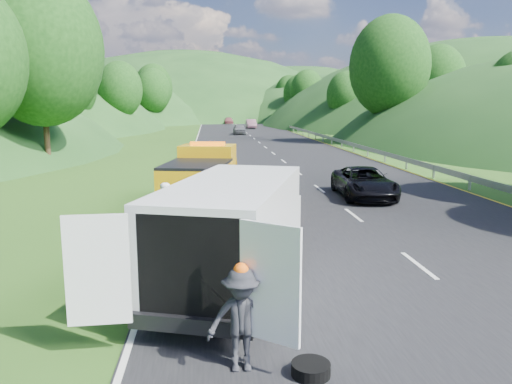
{
  "coord_description": "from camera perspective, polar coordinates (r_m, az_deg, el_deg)",
  "views": [
    {
      "loc": [
        -2.44,
        -14.11,
        4.21
      ],
      "look_at": [
        -0.91,
        2.19,
        1.3
      ],
      "focal_mm": 35.0,
      "sensor_mm": 36.0,
      "label": 1
    }
  ],
  "objects": [
    {
      "name": "tow_truck",
      "position": [
        20.2,
        -6.08,
        1.7
      ],
      "size": [
        3.27,
        6.4,
        2.62
      ],
      "rotation": [
        0.0,
        0.0,
        -0.18
      ],
      "color": "black",
      "rests_on": "ground"
    },
    {
      "name": "white_van",
      "position": [
        11.37,
        -2.45,
        -4.09
      ],
      "size": [
        5.0,
        7.68,
        2.53
      ],
      "rotation": [
        0.0,
        0.0,
        -0.3
      ],
      "color": "black",
      "rests_on": "ground"
    },
    {
      "name": "guardrail",
      "position": [
        67.94,
        5.48,
        6.49
      ],
      "size": [
        0.06,
        140.0,
        1.52
      ],
      "primitive_type": "cube",
      "color": "gray",
      "rests_on": "ground"
    },
    {
      "name": "ground",
      "position": [
        14.92,
        4.29,
        -6.33
      ],
      "size": [
        320.0,
        320.0,
        0.0
      ],
      "primitive_type": "plane",
      "color": "#38661E",
      "rests_on": "ground"
    },
    {
      "name": "spare_tire",
      "position": [
        8.37,
        6.27,
        -20.19
      ],
      "size": [
        0.62,
        0.62,
        0.2
      ],
      "primitive_type": "cylinder",
      "color": "black",
      "rests_on": "ground"
    },
    {
      "name": "dist_car_b",
      "position": [
        86.04,
        -0.56,
        7.29
      ],
      "size": [
        1.61,
        4.61,
        1.52
      ],
      "primitive_type": "imported",
      "color": "#724C58",
      "rests_on": "ground"
    },
    {
      "name": "dist_car_c",
      "position": [
        104.7,
        -3.13,
        7.77
      ],
      "size": [
        1.83,
        4.49,
        1.3
      ],
      "primitive_type": "imported",
      "color": "#92494E",
      "rests_on": "ground"
    },
    {
      "name": "dist_car_a",
      "position": [
        69.14,
        -1.89,
        6.6
      ],
      "size": [
        1.67,
        4.15,
        1.41
      ],
      "primitive_type": "imported",
      "color": "#525458",
      "rests_on": "ground"
    },
    {
      "name": "road_surface",
      "position": [
        54.54,
        0.37,
        5.67
      ],
      "size": [
        14.0,
        200.0,
        0.02
      ],
      "primitive_type": "cube",
      "color": "black",
      "rests_on": "ground"
    },
    {
      "name": "passing_suv",
      "position": [
        23.12,
        12.19,
        -0.63
      ],
      "size": [
        2.48,
        4.97,
        1.35
      ],
      "primitive_type": "imported",
      "rotation": [
        0.0,
        0.0,
        -0.05
      ],
      "color": "black",
      "rests_on": "ground"
    },
    {
      "name": "woman",
      "position": [
        15.99,
        -9.96,
        -5.33
      ],
      "size": [
        0.59,
        0.73,
        1.79
      ],
      "primitive_type": "imported",
      "rotation": [
        0.0,
        0.0,
        1.37
      ],
      "color": "silver",
      "rests_on": "ground"
    },
    {
      "name": "tree_line_right",
      "position": [
        78.46,
        13.65,
        6.73
      ],
      "size": [
        14.0,
        140.0,
        14.0
      ],
      "primitive_type": null,
      "color": "#275B1B",
      "rests_on": "ground"
    },
    {
      "name": "hills_backdrop",
      "position": [
        149.13,
        -1.96,
        8.47
      ],
      "size": [
        201.0,
        288.6,
        44.0
      ],
      "primitive_type": null,
      "color": "#2D5B23",
      "rests_on": "ground"
    },
    {
      "name": "worker",
      "position": [
        8.48,
        -1.66,
        -19.7
      ],
      "size": [
        1.1,
        0.64,
        1.68
      ],
      "primitive_type": "imported",
      "rotation": [
        0.0,
        0.0,
        0.01
      ],
      "color": "#222327",
      "rests_on": "ground"
    },
    {
      "name": "tree_line_left",
      "position": [
        76.05,
        -18.06,
        6.43
      ],
      "size": [
        14.0,
        140.0,
        14.0
      ],
      "primitive_type": null,
      "color": "#275B1B",
      "rests_on": "ground"
    },
    {
      "name": "child",
      "position": [
        13.48,
        -6.51,
        -8.19
      ],
      "size": [
        0.57,
        0.57,
        0.93
      ],
      "primitive_type": "imported",
      "rotation": [
        0.0,
        0.0,
        -0.78
      ],
      "color": "tan",
      "rests_on": "ground"
    },
    {
      "name": "suitcase",
      "position": [
        15.86,
        -12.44,
        -4.55
      ],
      "size": [
        0.38,
        0.29,
        0.54
      ],
      "primitive_type": "cube",
      "rotation": [
        0.0,
        0.0,
        0.36
      ],
      "color": "#50503C",
      "rests_on": "ground"
    }
  ]
}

